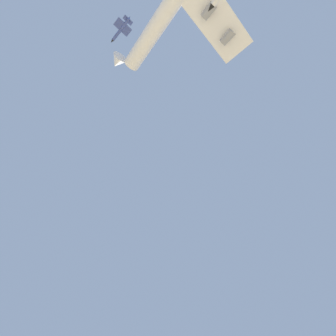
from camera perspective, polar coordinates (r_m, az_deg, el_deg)
The scene contains 1 object.
chase_jet_left_wing at distance 138.79m, azimuth -10.94°, elevation 29.13°, with size 14.73×9.90×4.00m.
Camera 1 is at (-39.00, 94.82, 2.83)m, focal length 26.13 mm.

